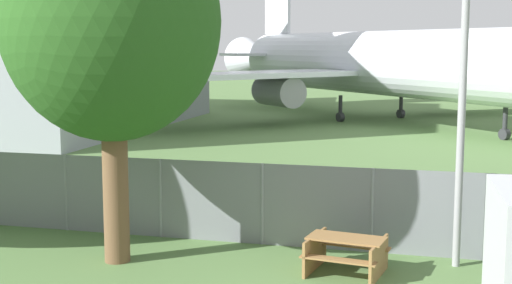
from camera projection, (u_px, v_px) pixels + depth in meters
perimeter_fence at (262, 204)px, 16.60m from camera, size 56.07×0.07×1.93m
airplane at (383, 64)px, 43.35m from camera, size 28.26×30.28×11.37m
picnic_bench_open_grass at (346, 251)px, 14.53m from camera, size 1.74×1.61×0.76m
tree_left_of_cabin at (111, 22)px, 14.74m from camera, size 4.57×4.57×7.65m
light_mast at (464, 50)px, 14.47m from camera, size 0.44×0.44×7.40m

